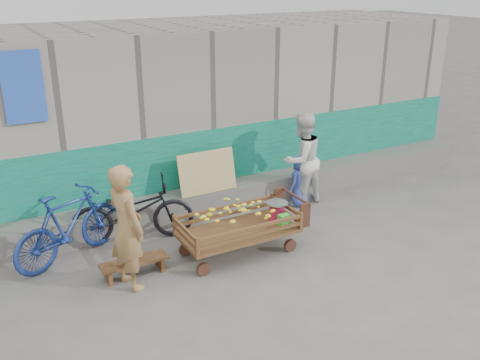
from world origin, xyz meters
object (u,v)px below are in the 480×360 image
vendor_man (127,227)px  bicycle_blue (69,226)px  banana_cart (236,221)px  woman (302,160)px  bench (134,264)px  bicycle_dark (133,211)px  child (300,181)px

vendor_man → bicycle_blue: bearing=12.7°
banana_cart → woman: size_ratio=1.13×
bench → banana_cart: bearing=-5.6°
bicycle_blue → bench: bearing=-166.6°
bench → bicycle_dark: bearing=71.9°
bench → child: bearing=14.6°
woman → bicycle_blue: 4.05m
child → bicycle_dark: size_ratio=0.51×
banana_cart → child: child is taller
bicycle_blue → child: bearing=-113.7°
bicycle_blue → banana_cart: bearing=-138.9°
bench → bicycle_dark: bicycle_dark is taller
woman → child: bearing=36.6°
vendor_man → woman: size_ratio=1.02×
banana_cart → woman: (1.88, 1.08, 0.29)m
vendor_man → bicycle_blue: (-0.53, 1.07, -0.32)m
vendor_man → bicycle_blue: size_ratio=0.96×
banana_cart → child: bearing=29.1°
bicycle_dark → bicycle_blue: bicycle_blue is taller
bicycle_dark → banana_cart: bearing=-119.1°
vendor_man → child: 3.63m
banana_cart → bench: banana_cart is taller
woman → child: woman is taller
bench → bicycle_blue: size_ratio=0.52×
vendor_man → child: bearing=-86.2°
woman → bicycle_dark: (-3.05, 0.08, -0.34)m
bench → bicycle_blue: (-0.65, 0.86, 0.36)m
bicycle_dark → bicycle_blue: (-0.98, -0.15, 0.05)m
woman → bicycle_dark: 3.08m
bench → vendor_man: 0.72m
child → bicycle_blue: bearing=-21.0°
woman → bench: bearing=5.5°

